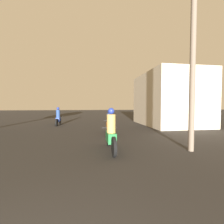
# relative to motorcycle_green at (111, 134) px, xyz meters

# --- Properties ---
(motorcycle_green) EXTENTS (0.60, 2.09, 1.60)m
(motorcycle_green) POSITION_rel_motorcycle_green_xyz_m (0.00, 0.00, 0.00)
(motorcycle_green) COLOR black
(motorcycle_green) RESTS_ON ground_plane
(motorcycle_orange) EXTENTS (0.60, 1.99, 1.47)m
(motorcycle_orange) POSITION_rel_motorcycle_green_xyz_m (0.37, 3.17, -0.04)
(motorcycle_orange) COLOR black
(motorcycle_orange) RESTS_ON ground_plane
(motorcycle_blue) EXTENTS (0.60, 2.09, 1.57)m
(motorcycle_blue) POSITION_rel_motorcycle_green_xyz_m (-3.47, 8.03, -0.01)
(motorcycle_blue) COLOR black
(motorcycle_blue) RESTS_ON ground_plane
(building_right_near) EXTENTS (4.50, 6.19, 4.47)m
(building_right_near) POSITION_rel_motorcycle_green_xyz_m (6.14, 6.89, 1.60)
(building_right_near) COLOR beige
(building_right_near) RESTS_ON ground_plane
(utility_pole_near) EXTENTS (1.60, 0.20, 7.22)m
(utility_pole_near) POSITION_rel_motorcycle_green_xyz_m (2.94, -0.47, 3.14)
(utility_pole_near) COLOR #6B5B4C
(utility_pole_near) RESTS_ON ground_plane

